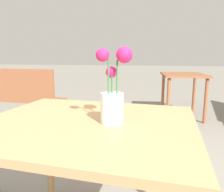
{
  "coord_description": "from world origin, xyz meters",
  "views": [
    {
      "loc": [
        0.28,
        -0.93,
        1.02
      ],
      "look_at": [
        0.12,
        -0.01,
        0.84
      ],
      "focal_mm": 35.0,
      "sensor_mm": 36.0,
      "label": 1
    }
  ],
  "objects": [
    {
      "name": "table_front",
      "position": [
        0.0,
        0.0,
        0.62
      ],
      "size": [
        1.04,
        0.91,
        0.72
      ],
      "color": "tan",
      "rests_on": "ground_plane"
    },
    {
      "name": "table_back",
      "position": [
        0.82,
        2.76,
        0.59
      ],
      "size": [
        0.71,
        0.84,
        0.71
      ],
      "color": "brown",
      "rests_on": "ground_plane"
    },
    {
      "name": "flower_vase",
      "position": [
        0.12,
        -0.01,
        0.83
      ],
      "size": [
        0.15,
        0.13,
        0.33
      ],
      "color": "silver",
      "rests_on": "table_front"
    }
  ]
}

